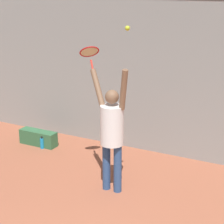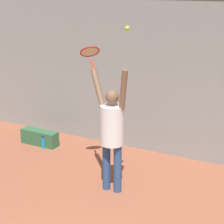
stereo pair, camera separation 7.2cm
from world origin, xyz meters
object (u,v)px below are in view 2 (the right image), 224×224
object	(u,v)px
tennis_racket	(90,53)
equipment_bag	(40,137)
tennis_player	(112,129)
water_bottle	(43,143)
tennis_ball	(127,28)

from	to	relation	value
tennis_racket	equipment_bag	bearing A→B (deg)	159.11
tennis_player	tennis_racket	distance (m)	1.32
tennis_racket	water_bottle	bearing A→B (deg)	161.06
tennis_player	equipment_bag	bearing A→B (deg)	155.73
tennis_ball	water_bottle	size ratio (longest dim) A/B	0.27
tennis_racket	water_bottle	world-z (taller)	tennis_racket
tennis_racket	tennis_ball	size ratio (longest dim) A/B	6.07
tennis_player	water_bottle	xyz separation A→B (m)	(-2.07, 0.89, -0.94)
tennis_ball	equipment_bag	bearing A→B (deg)	155.67
tennis_player	equipment_bag	size ratio (longest dim) A/B	2.50
tennis_player	tennis_ball	distance (m)	1.63
tennis_racket	tennis_player	bearing A→B (deg)	-32.50
tennis_racket	equipment_bag	world-z (taller)	tennis_racket
tennis_player	tennis_ball	xyz separation A→B (m)	(0.32, -0.15, 1.59)
tennis_racket	water_bottle	xyz separation A→B (m)	(-1.46, 0.50, -2.05)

